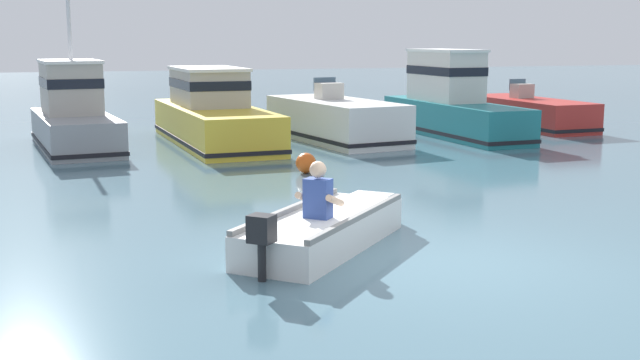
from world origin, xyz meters
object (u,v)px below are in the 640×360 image
object	(u,v)px
moored_boat_grey	(74,116)
moored_boat_white	(335,121)
rowboat_with_person	(325,228)
moored_boat_teal	(451,104)
mooring_buoy	(306,163)
moored_boat_yellow	(213,115)
moored_boat_red	(528,114)

from	to	relation	value
moored_boat_grey	moored_boat_white	bearing A→B (deg)	-4.98
rowboat_with_person	moored_boat_teal	size ratio (longest dim) A/B	0.51
mooring_buoy	moored_boat_teal	bearing A→B (deg)	41.07
moored_boat_grey	moored_boat_yellow	distance (m)	3.51
moored_boat_yellow	rowboat_with_person	bearing A→B (deg)	-92.36
moored_boat_yellow	moored_boat_white	size ratio (longest dim) A/B	1.29
moored_boat_white	moored_boat_yellow	bearing A→B (deg)	171.41
moored_boat_grey	moored_boat_teal	world-z (taller)	moored_boat_grey
mooring_buoy	moored_boat_red	bearing A→B (deg)	34.47
moored_boat_yellow	moored_boat_grey	bearing A→B (deg)	178.41
moored_boat_white	mooring_buoy	xyz separation A→B (m)	(-2.26, -4.87, -0.32)
rowboat_with_person	moored_boat_red	bearing A→B (deg)	48.89
moored_boat_white	moored_boat_grey	bearing A→B (deg)	175.02
moored_boat_grey	mooring_buoy	world-z (taller)	moored_boat_grey
moored_boat_grey	moored_boat_yellow	world-z (taller)	moored_boat_grey
mooring_buoy	moored_boat_yellow	bearing A→B (deg)	100.37
rowboat_with_person	moored_boat_yellow	distance (m)	11.16
moored_boat_red	moored_boat_grey	bearing A→B (deg)	-176.96
moored_boat_grey	moored_boat_white	world-z (taller)	moored_boat_grey
rowboat_with_person	moored_boat_red	world-z (taller)	moored_boat_red
moored_boat_white	mooring_buoy	size ratio (longest dim) A/B	12.39
rowboat_with_person	moored_boat_white	xyz separation A→B (m)	(3.70, 10.65, 0.28)
moored_boat_yellow	moored_boat_teal	distance (m)	6.78
moored_boat_teal	mooring_buoy	distance (m)	7.70
rowboat_with_person	mooring_buoy	bearing A→B (deg)	76.02
moored_boat_grey	mooring_buoy	distance (m)	7.09
moored_boat_yellow	moored_boat_white	distance (m)	3.28
moored_boat_yellow	moored_boat_red	distance (m)	10.01
rowboat_with_person	moored_boat_teal	world-z (taller)	moored_boat_teal
rowboat_with_person	moored_boat_grey	world-z (taller)	moored_boat_grey
moored_boat_teal	mooring_buoy	xyz separation A→B (m)	(-5.79, -5.04, -0.68)
moored_boat_yellow	moored_boat_teal	size ratio (longest dim) A/B	1.10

